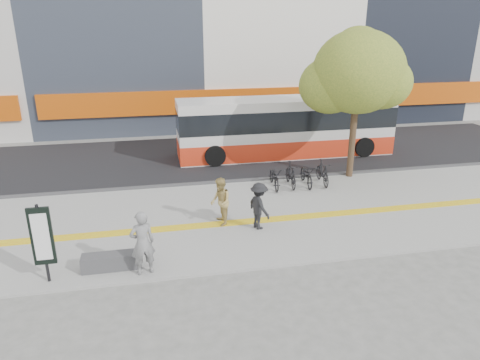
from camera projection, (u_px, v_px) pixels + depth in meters
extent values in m
plane|color=#5F5F5A|center=(200.00, 242.00, 13.83)|extent=(120.00, 120.00, 0.00)
cube|color=gray|center=(195.00, 221.00, 15.19)|extent=(40.00, 7.00, 0.08)
cube|color=yellow|center=(197.00, 226.00, 14.72)|extent=(40.00, 0.45, 0.01)
cube|color=black|center=(179.00, 158.00, 22.10)|extent=(40.00, 8.00, 0.06)
cube|color=#373739|center=(186.00, 185.00, 18.40)|extent=(40.00, 0.25, 0.14)
cube|color=#BE4B0A|center=(205.00, 101.00, 26.45)|extent=(19.00, 0.50, 1.40)
cube|color=#BE4B0A|center=(467.00, 92.00, 29.84)|extent=(15.20, 0.50, 1.40)
cube|color=#373739|center=(112.00, 261.00, 12.13)|extent=(1.60, 0.45, 0.45)
cylinder|color=black|center=(43.00, 244.00, 11.25)|extent=(0.08, 0.08, 2.20)
cube|color=black|center=(42.00, 236.00, 11.17)|extent=(0.55, 0.08, 1.60)
cube|color=white|center=(41.00, 237.00, 11.13)|extent=(0.40, 0.02, 1.30)
cylinder|color=#3E2D1C|center=(352.00, 141.00, 18.93)|extent=(0.28, 0.28, 3.20)
ellipsoid|color=#4F6C24|center=(358.00, 72.00, 17.93)|extent=(3.80, 3.80, 3.42)
ellipsoid|color=#4F6C24|center=(330.00, 86.00, 18.41)|extent=(2.60, 2.60, 2.34)
ellipsoid|color=#4F6C24|center=(382.00, 82.00, 17.87)|extent=(2.40, 2.40, 2.16)
ellipsoid|color=#4F6C24|center=(358.00, 50.00, 18.45)|extent=(2.20, 2.20, 1.98)
cube|color=beige|center=(286.00, 127.00, 22.15)|extent=(10.88, 2.27, 2.90)
cube|color=red|center=(285.00, 145.00, 22.47)|extent=(10.90, 2.29, 0.91)
cube|color=black|center=(286.00, 117.00, 21.98)|extent=(10.90, 2.29, 1.00)
cylinder|color=black|center=(215.00, 156.00, 20.71)|extent=(1.00, 0.32, 1.00)
cylinder|color=black|center=(209.00, 143.00, 22.80)|extent=(1.00, 0.32, 1.00)
cylinder|color=black|center=(364.00, 147.00, 22.15)|extent=(1.00, 0.32, 1.00)
cylinder|color=black|center=(345.00, 136.00, 24.24)|extent=(1.00, 0.32, 1.00)
imported|color=black|center=(274.00, 177.00, 17.99)|extent=(0.74, 1.76, 0.90)
imported|color=black|center=(291.00, 175.00, 18.11)|extent=(0.61, 1.70, 1.00)
imported|color=black|center=(307.00, 175.00, 18.26)|extent=(0.74, 1.76, 0.90)
imported|color=black|center=(322.00, 172.00, 18.37)|extent=(0.61, 1.70, 1.00)
imported|color=black|center=(142.00, 243.00, 11.69)|extent=(0.75, 0.58, 1.83)
imported|color=tan|center=(220.00, 202.00, 14.59)|extent=(0.66, 0.83, 1.63)
imported|color=black|center=(259.00, 206.00, 14.33)|extent=(0.90, 1.16, 1.58)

